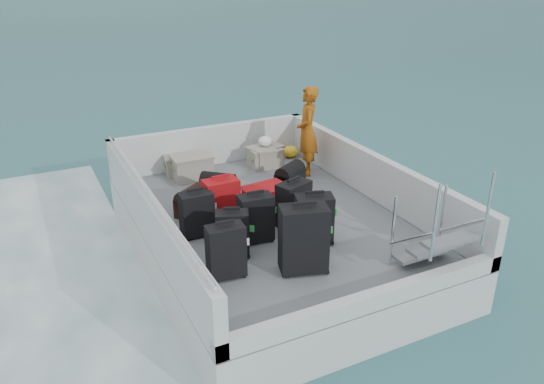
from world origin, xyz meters
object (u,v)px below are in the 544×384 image
(suitcase_2, at_px, (197,214))
(crate_3, at_px, (265,158))
(suitcase_1, at_px, (233,235))
(suitcase_6, at_px, (314,220))
(crate_2, at_px, (265,157))
(suitcase_7, at_px, (293,205))
(suitcase_3, at_px, (304,240))
(suitcase_8, at_px, (265,195))
(crate_0, at_px, (181,165))
(suitcase_0, at_px, (226,252))
(suitcase_5, at_px, (221,202))
(suitcase_4, at_px, (256,219))
(crate_1, at_px, (192,168))
(passenger, at_px, (307,131))

(suitcase_2, relative_size, crate_3, 1.16)
(suitcase_1, xyz_separation_m, suitcase_6, (1.07, -0.14, 0.03))
(crate_2, bearing_deg, suitcase_7, -106.46)
(suitcase_1, bearing_deg, crate_3, 78.18)
(suitcase_3, relative_size, crate_3, 1.57)
(suitcase_8, xyz_separation_m, crate_3, (0.67, 1.40, 0.02))
(suitcase_3, bearing_deg, suitcase_2, 137.00)
(suitcase_7, distance_m, crate_3, 2.35)
(suitcase_7, xyz_separation_m, crate_0, (-0.79, 2.59, -0.17))
(suitcase_7, bearing_deg, suitcase_3, -132.07)
(suitcase_1, bearing_deg, suitcase_0, -100.05)
(suitcase_7, bearing_deg, crate_3, 54.49)
(suitcase_0, height_order, suitcase_5, suitcase_0)
(suitcase_7, height_order, crate_3, suitcase_7)
(suitcase_4, height_order, suitcase_6, suitcase_6)
(crate_0, bearing_deg, crate_3, -13.44)
(crate_0, height_order, crate_1, crate_1)
(crate_0, bearing_deg, suitcase_6, -75.47)
(crate_2, height_order, crate_3, crate_2)
(suitcase_6, relative_size, crate_0, 1.28)
(suitcase_4, height_order, crate_0, suitcase_4)
(crate_0, bearing_deg, suitcase_7, -73.03)
(suitcase_0, bearing_deg, suitcase_1, 62.80)
(crate_2, bearing_deg, suitcase_1, -122.96)
(suitcase_6, relative_size, passenger, 0.44)
(crate_3, bearing_deg, suitcase_0, -122.91)
(suitcase_1, distance_m, suitcase_7, 1.12)
(suitcase_6, height_order, suitcase_8, suitcase_6)
(suitcase_5, relative_size, crate_0, 1.27)
(suitcase_0, xyz_separation_m, suitcase_4, (0.67, 0.64, -0.01))
(suitcase_7, xyz_separation_m, passenger, (1.15, 1.64, 0.43))
(suitcase_3, xyz_separation_m, crate_0, (-0.34, 3.66, -0.26))
(crate_1, bearing_deg, suitcase_6, -76.15)
(suitcase_0, distance_m, suitcase_8, 2.09)
(crate_0, distance_m, crate_3, 1.49)
(suitcase_7, bearing_deg, suitcase_2, 145.77)
(crate_1, relative_size, passenger, 0.42)
(suitcase_7, height_order, suitcase_8, suitcase_7)
(suitcase_5, xyz_separation_m, passenger, (2.00, 1.12, 0.43))
(suitcase_5, distance_m, crate_1, 1.80)
(suitcase_5, height_order, crate_3, suitcase_5)
(suitcase_0, bearing_deg, suitcase_5, 74.96)
(suitcase_6, distance_m, crate_0, 3.22)
(crate_1, bearing_deg, suitcase_8, -65.52)
(suitcase_0, relative_size, suitcase_7, 1.01)
(suitcase_5, relative_size, crate_3, 1.24)
(passenger, bearing_deg, suitcase_3, -4.48)
(suitcase_1, height_order, passenger, passenger)
(suitcase_6, distance_m, crate_1, 2.91)
(crate_0, bearing_deg, suitcase_3, -84.65)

